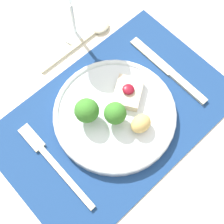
# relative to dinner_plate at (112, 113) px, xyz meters

# --- Properties ---
(ground_plane) EXTENTS (8.00, 8.00, 0.00)m
(ground_plane) POSITION_rel_dinner_plate_xyz_m (0.00, -0.00, -0.75)
(ground_plane) COLOR gray
(dining_table) EXTENTS (1.42, 1.17, 0.73)m
(dining_table) POSITION_rel_dinner_plate_xyz_m (0.00, -0.00, -0.09)
(dining_table) COLOR beige
(dining_table) RESTS_ON ground_plane
(placemat) EXTENTS (0.49, 0.32, 0.00)m
(placemat) POSITION_rel_dinner_plate_xyz_m (0.00, -0.00, -0.02)
(placemat) COLOR navy
(placemat) RESTS_ON dining_table
(dinner_plate) EXTENTS (0.26, 0.26, 0.08)m
(dinner_plate) POSITION_rel_dinner_plate_xyz_m (0.00, 0.00, 0.00)
(dinner_plate) COLOR silver
(dinner_plate) RESTS_ON placemat
(fork) EXTENTS (0.02, 0.22, 0.01)m
(fork) POSITION_rel_dinner_plate_xyz_m (-0.15, 0.01, -0.01)
(fork) COLOR beige
(fork) RESTS_ON placemat
(knife) EXTENTS (0.02, 0.22, 0.01)m
(knife) POSITION_rel_dinner_plate_xyz_m (0.17, -0.02, -0.01)
(knife) COLOR beige
(knife) RESTS_ON placemat
(spoon) EXTENTS (0.20, 0.04, 0.01)m
(spoon) POSITION_rel_dinner_plate_xyz_m (0.10, 0.19, -0.01)
(spoon) COLOR beige
(spoon) RESTS_ON dining_table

